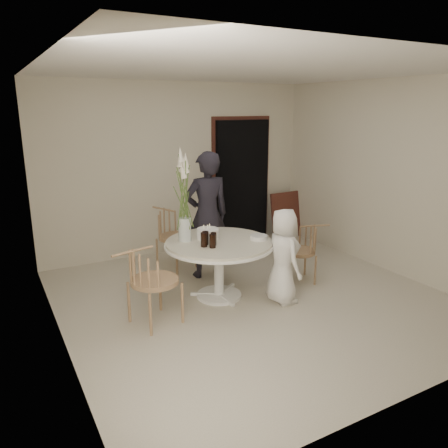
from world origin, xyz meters
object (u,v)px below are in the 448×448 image
flower_vase (184,197)px  chair_far (170,230)px  chair_left (144,276)px  girl (207,215)px  boy (283,256)px  birthday_cake (208,234)px  chair_right (306,245)px  table (219,250)px

flower_vase → chair_far: bearing=77.4°
chair_far → chair_left: (-0.94, -1.60, 0.02)m
girl → flower_vase: 0.85m
chair_far → girl: 0.73m
boy → birthday_cake: size_ratio=4.29×
chair_far → chair_left: size_ratio=0.97×
chair_right → boy: (-0.68, -0.39, 0.07)m
table → boy: boy is taller
chair_left → birthday_cake: birthday_cake is taller
chair_far → boy: 1.94m
boy → flower_vase: (-0.96, 0.71, 0.69)m
chair_left → boy: 1.68m
boy → table: bearing=55.5°
boy → flower_vase: size_ratio=1.02×
table → chair_far: size_ratio=1.52×
table → boy: size_ratio=1.14×
table → flower_vase: size_ratio=1.16×
girl → boy: (0.41, -1.22, -0.29)m
birthday_cake → flower_vase: (-0.28, 0.06, 0.48)m
birthday_cake → chair_left: bearing=-155.6°
boy → birthday_cake: (-0.68, 0.65, 0.21)m
boy → girl: bearing=22.7°
table → chair_far: 1.32m
table → chair_far: bearing=94.7°
table → boy: (0.61, -0.49, -0.03)m
chair_far → girl: girl is taller
chair_left → birthday_cake: (0.98, 0.44, 0.21)m
birthday_cake → table: bearing=-64.9°
chair_left → birthday_cake: size_ratio=3.35×
girl → flower_vase: bearing=46.4°
chair_left → boy: boy is taller
birthday_cake → flower_vase: bearing=166.9°
girl → flower_vase: size_ratio=1.53×
chair_left → flower_vase: (0.70, 0.51, 0.68)m
girl → birthday_cake: bearing=68.2°
girl → table: bearing=78.5°
table → chair_far: chair_far is taller
chair_far → boy: size_ratio=0.75×
birthday_cake → chair_far: bearing=91.8°
chair_far → boy: bearing=-90.7°
boy → chair_left: bearing=87.3°
table → flower_vase: flower_vase is taller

